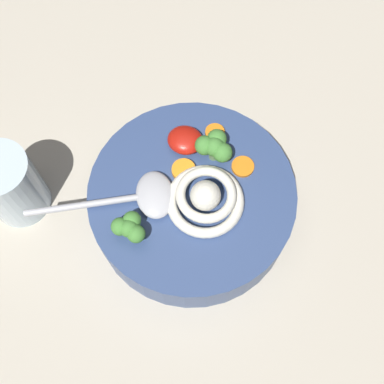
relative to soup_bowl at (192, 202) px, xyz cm
name	(u,v)px	position (x,y,z in cm)	size (l,w,h in cm)	color
table_slab	(208,210)	(-1.82, -1.44, -5.46)	(98.13, 98.13, 4.25)	#BCB29E
soup_bowl	(192,202)	(0.00, 0.00, 0.00)	(24.81, 24.81, 6.46)	#334775
noodle_pile	(207,198)	(-2.06, 0.83, 4.37)	(9.97, 9.78, 4.01)	silver
soup_spoon	(143,196)	(5.24, 2.32, 3.92)	(17.10, 10.08, 1.60)	#B7B7BC
chili_sauce_dollop	(185,140)	(2.46, -5.97, 4.09)	(4.33, 3.90, 1.95)	#B2190F
broccoli_floret_rear	(215,146)	(-1.29, -5.39, 5.41)	(4.61, 3.97, 3.65)	#7A9E60
broccoli_floret_center	(129,227)	(5.36, 6.68, 5.13)	(4.05, 3.49, 3.20)	#7A9E60
carrot_slice_extra_a	(243,167)	(-5.04, -4.68, 3.34)	(2.72, 2.72, 0.45)	orange
carrot_slice_front	(184,170)	(1.65, -2.31, 3.49)	(2.86, 2.86, 0.74)	orange
carrot_slice_near_spoon	(215,133)	(-0.70, -8.26, 3.42)	(2.41, 2.41, 0.61)	orange
drinking_glass	(10,185)	(21.67, 4.33, 1.84)	(7.38, 7.38, 10.34)	silver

